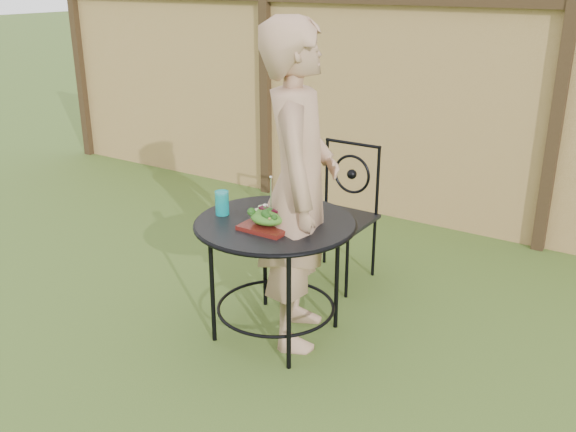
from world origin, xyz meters
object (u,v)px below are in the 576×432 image
object	(u,v)px
salad_plate	(270,225)
diner	(299,188)
patio_table	(275,244)
patio_chair	(340,210)

from	to	relation	value
salad_plate	diner	bearing A→B (deg)	64.10
patio_table	patio_chair	bearing A→B (deg)	94.40
patio_chair	diner	xyz separation A→B (m)	(0.18, -0.82, 0.42)
patio_table	salad_plate	world-z (taller)	salad_plate
salad_plate	patio_table	bearing A→B (deg)	106.85
diner	patio_table	bearing A→B (deg)	96.66
patio_table	diner	size ratio (longest dim) A/B	0.50
patio_table	salad_plate	distance (m)	0.18
patio_chair	diner	bearing A→B (deg)	-77.78
patio_chair	diner	distance (m)	0.94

